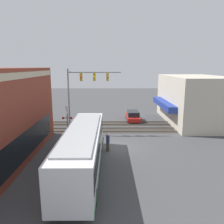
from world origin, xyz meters
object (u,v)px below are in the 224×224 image
object	(u,v)px
crossing_signal	(67,118)
pedestrian_at_crossing	(78,130)
parked_car_red	(133,116)
pedestrian_near_bus	(108,142)
city_bus	(83,148)

from	to	relation	value
crossing_signal	pedestrian_at_crossing	xyz separation A→B (m)	(0.13, -1.07, -1.46)
parked_car_red	pedestrian_near_bus	bearing A→B (deg)	163.23
parked_car_red	pedestrian_near_bus	distance (m)	12.34
city_bus	pedestrian_near_bus	xyz separation A→B (m)	(3.95, -1.84, -0.93)
parked_car_red	pedestrian_near_bus	size ratio (longest dim) A/B	2.70
crossing_signal	parked_car_red	xyz separation A→B (m)	(7.88, -8.06, -1.61)
city_bus	parked_car_red	distance (m)	16.70
city_bus	crossing_signal	distance (m)	8.33
pedestrian_near_bus	pedestrian_at_crossing	xyz separation A→B (m)	(4.06, 3.43, -0.07)
crossing_signal	pedestrian_near_bus	distance (m)	6.14
parked_car_red	pedestrian_near_bus	world-z (taller)	pedestrian_near_bus
pedestrian_at_crossing	pedestrian_near_bus	bearing A→B (deg)	-139.80
crossing_signal	city_bus	bearing A→B (deg)	-161.34
city_bus	pedestrian_at_crossing	distance (m)	8.23
parked_car_red	city_bus	bearing A→B (deg)	161.09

